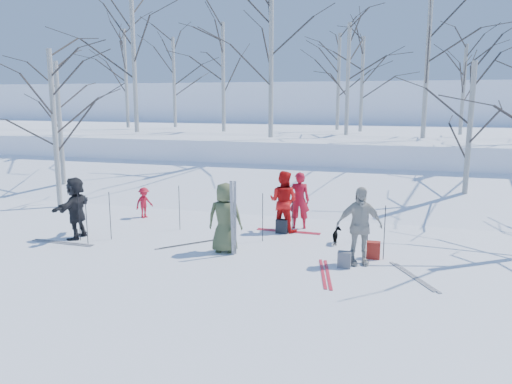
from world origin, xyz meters
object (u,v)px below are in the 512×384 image
(skier_red_seated, at_px, (144,203))
(skier_cream_east, at_px, (359,226))
(skier_grey_west, at_px, (76,208))
(backpack_red, at_px, (373,250))
(backpack_dark, at_px, (282,226))
(backpack_grey, at_px, (344,260))
(skier_olive_center, at_px, (225,218))
(skier_red_north, at_px, (299,200))
(skier_redor_behind, at_px, (283,201))
(dog, at_px, (337,236))

(skier_red_seated, height_order, skier_cream_east, skier_cream_east)
(skier_grey_west, relative_size, backpack_red, 4.13)
(backpack_red, xyz_separation_m, backpack_dark, (-2.69, 1.65, -0.01))
(backpack_grey, bearing_deg, skier_olive_center, 173.26)
(backpack_grey, bearing_deg, skier_red_north, 118.25)
(skier_redor_behind, xyz_separation_m, dog, (1.70, -0.90, -0.68))
(backpack_dark, bearing_deg, skier_grey_west, -158.29)
(skier_red_seated, bearing_deg, skier_cream_east, -88.03)
(dog, xyz_separation_m, backpack_grey, (0.41, -1.86, -0.03))
(skier_olive_center, xyz_separation_m, backpack_dark, (0.97, 2.17, -0.69))
(skier_redor_behind, height_order, backpack_dark, skier_redor_behind)
(backpack_grey, bearing_deg, dog, 102.43)
(skier_red_north, relative_size, skier_cream_east, 0.92)
(skier_olive_center, relative_size, skier_redor_behind, 1.00)
(skier_cream_east, relative_size, skier_grey_west, 1.07)
(skier_olive_center, height_order, skier_grey_west, skier_olive_center)
(skier_red_north, bearing_deg, backpack_grey, 107.79)
(skier_red_seated, relative_size, skier_cream_east, 0.54)
(skier_cream_east, distance_m, dog, 1.80)
(skier_red_north, relative_size, skier_redor_behind, 0.95)
(backpack_red, bearing_deg, skier_redor_behind, 145.32)
(dog, height_order, backpack_dark, dog)
(dog, xyz_separation_m, backpack_red, (1.01, -0.98, -0.01))
(skier_olive_center, distance_m, backpack_red, 3.76)
(skier_grey_west, bearing_deg, skier_olive_center, 85.04)
(skier_red_seated, bearing_deg, skier_red_north, -65.69)
(skier_redor_behind, bearing_deg, skier_grey_west, 33.98)
(dog, distance_m, backpack_dark, 1.81)
(skier_red_seated, xyz_separation_m, backpack_grey, (6.87, -3.11, -0.31))
(backpack_red, bearing_deg, skier_grey_west, -176.53)
(skier_red_north, xyz_separation_m, skier_grey_west, (-5.74, -2.83, 0.01))
(skier_red_north, bearing_deg, skier_grey_west, 15.81)
(skier_red_seated, distance_m, skier_grey_west, 2.81)
(skier_olive_center, xyz_separation_m, dog, (2.65, 1.50, -0.67))
(dog, relative_size, backpack_dark, 1.31)
(dog, bearing_deg, backpack_red, 127.56)
(skier_cream_east, bearing_deg, backpack_grey, -147.26)
(skier_red_north, bearing_deg, skier_red_seated, -9.20)
(dog, relative_size, backpack_red, 1.25)
(dog, bearing_deg, skier_olive_center, 21.22)
(skier_cream_east, xyz_separation_m, backpack_dark, (-2.37, 2.18, -0.73))
(skier_red_north, distance_m, backpack_grey, 3.72)
(skier_olive_center, distance_m, skier_cream_east, 3.34)
(skier_grey_west, distance_m, backpack_red, 8.11)
(dog, bearing_deg, skier_grey_west, 3.44)
(skier_red_seated, xyz_separation_m, dog, (6.46, -1.25, -0.28))
(skier_redor_behind, bearing_deg, backpack_red, 155.47)
(skier_grey_west, bearing_deg, skier_red_north, 111.70)
(skier_olive_center, relative_size, backpack_dark, 4.47)
(backpack_red, bearing_deg, skier_red_seated, 163.38)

